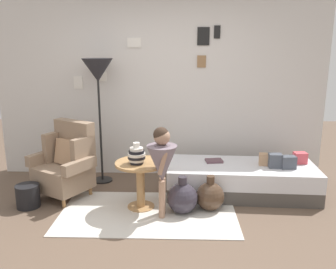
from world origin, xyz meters
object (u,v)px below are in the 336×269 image
(floor_lamp, at_px, (98,75))
(book_on_daybed, at_px, (214,161))
(daybed, at_px, (241,179))
(demijohn_near, at_px, (182,198))
(demijohn_far, at_px, (210,196))
(person_child, at_px, (162,161))
(side_table, at_px, (140,175))
(armchair, at_px, (67,163))
(vase_striped, at_px, (137,155))
(magazine_basket, at_px, (28,196))

(floor_lamp, relative_size, book_on_daybed, 7.93)
(book_on_daybed, bearing_deg, daybed, -18.02)
(daybed, height_order, book_on_daybed, book_on_daybed)
(demijohn_near, relative_size, demijohn_far, 1.05)
(floor_lamp, xyz_separation_m, person_child, (0.92, -1.08, -0.86))
(demijohn_far, bearing_deg, side_table, 177.93)
(armchair, height_order, vase_striped, armchair)
(vase_striped, bearing_deg, daybed, 21.47)
(armchair, relative_size, daybed, 0.50)
(person_child, height_order, demijohn_near, person_child)
(side_table, xyz_separation_m, vase_striped, (-0.03, -0.05, 0.26))
(daybed, height_order, demijohn_far, demijohn_far)
(side_table, height_order, floor_lamp, floor_lamp)
(armchair, distance_m, daybed, 2.28)
(armchair, relative_size, demijohn_far, 2.29)
(vase_striped, relative_size, magazine_basket, 0.90)
(armchair, height_order, floor_lamp, floor_lamp)
(armchair, xyz_separation_m, magazine_basket, (-0.38, -0.36, -0.30))
(floor_lamp, relative_size, demijohn_far, 4.13)
(vase_striped, distance_m, floor_lamp, 1.40)
(armchair, distance_m, book_on_daybed, 1.93)
(demijohn_near, bearing_deg, magazine_basket, 177.09)
(side_table, height_order, demijohn_near, side_table)
(floor_lamp, distance_m, book_on_daybed, 1.95)
(floor_lamp, height_order, book_on_daybed, floor_lamp)
(daybed, height_order, person_child, person_child)
(vase_striped, xyz_separation_m, demijohn_near, (0.53, -0.07, -0.49))
(daybed, xyz_separation_m, floor_lamp, (-1.93, 0.40, 1.33))
(armchair, xyz_separation_m, demijohn_near, (1.49, -0.46, -0.25))
(daybed, distance_m, magazine_basket, 2.69)
(side_table, relative_size, person_child, 0.57)
(vase_striped, bearing_deg, book_on_daybed, 33.27)
(daybed, height_order, magazine_basket, daybed)
(demijohn_far, relative_size, magazine_basket, 1.51)
(floor_lamp, bearing_deg, vase_striped, -56.02)
(demijohn_near, height_order, demijohn_far, demijohn_near)
(floor_lamp, xyz_separation_m, book_on_daybed, (1.58, -0.29, -1.11))
(side_table, xyz_separation_m, magazine_basket, (-1.37, -0.03, -0.27))
(side_table, distance_m, magazine_basket, 1.40)
(vase_striped, bearing_deg, magazine_basket, 178.83)
(armchair, xyz_separation_m, vase_striped, (0.95, -0.39, 0.24))
(armchair, bearing_deg, daybed, 3.11)
(demijohn_near, bearing_deg, vase_striped, 172.76)
(daybed, bearing_deg, book_on_daybed, 161.98)
(daybed, distance_m, demijohn_near, 0.97)
(armchair, distance_m, side_table, 1.04)
(book_on_daybed, bearing_deg, side_table, -148.08)
(daybed, bearing_deg, vase_striped, -158.53)
(armchair, relative_size, side_table, 1.63)
(person_child, distance_m, book_on_daybed, 1.06)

